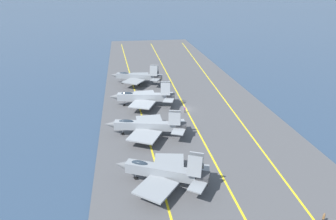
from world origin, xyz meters
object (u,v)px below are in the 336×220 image
Objects in this scene: parked_jet_second at (147,126)px; parked_jet_third at (143,97)px; parked_jet_nearest at (163,171)px; crew_brown_vest at (324,218)px; crew_purple_vest at (185,109)px; parked_jet_fourth at (137,77)px.

parked_jet_third is at bearing -1.76° from parked_jet_second.
parked_jet_third reaches higher than parked_jet_second.
parked_jet_nearest reaches higher than crew_brown_vest.
parked_jet_nearest is 34.03m from parked_jet_third.
parked_jet_nearest is 9.32× the size of crew_purple_vest.
parked_jet_third is 9.96× the size of crew_brown_vest.
parked_jet_second is at bearing 3.55° from parked_jet_nearest.
crew_brown_vest is at bearing -143.62° from parked_jet_second.
crew_purple_vest is (-5.93, -9.89, -1.67)m from parked_jet_third.
parked_jet_second is at bearing 178.24° from parked_jet_third.
parked_jet_second is 16.96m from parked_jet_third.
parked_jet_fourth is 26.96m from crew_purple_vest.
parked_jet_third is 50.17m from crew_brown_vest.
parked_jet_fourth is 67.97m from crew_brown_vest.
parked_jet_third is 1.02× the size of parked_jet_fourth.
parked_jet_nearest is 0.89× the size of parked_jet_second.
parked_jet_third is at bearing 24.33° from crew_brown_vest.
parked_jet_second is at bearing 136.61° from crew_purple_vest.
crew_purple_vest is at bearing 15.15° from crew_brown_vest.
parked_jet_second is 35.74m from crew_brown_vest.
parked_jet_third is 18.86m from parked_jet_fourth.
crew_brown_vest is (-11.67, -20.12, -1.51)m from parked_jet_nearest.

